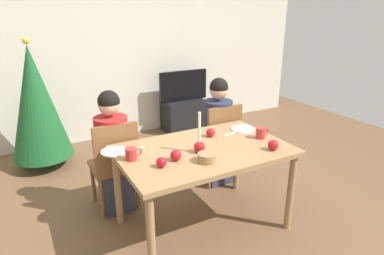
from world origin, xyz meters
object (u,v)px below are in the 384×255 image
(christmas_tree, at_px, (36,103))
(apple_far_edge, at_px, (273,145))
(mug_left, at_px, (131,154))
(person_left_child, at_px, (113,154))
(dining_table, at_px, (203,158))
(apple_by_right_mug, at_px, (176,155))
(bowl_walnuts, at_px, (207,158))
(candle_centerpiece, at_px, (199,144))
(tv, at_px, (183,86))
(apple_near_candle, at_px, (211,132))
(chair_right, at_px, (219,139))
(plate_left, at_px, (114,151))
(apple_by_left_plate, at_px, (161,162))
(plate_right, at_px, (242,129))
(tv_stand, at_px, (184,115))
(person_right_child, at_px, (218,133))
(mug_right, at_px, (261,133))
(chair_left, at_px, (115,161))

(christmas_tree, xyz_separation_m, apple_far_edge, (1.58, -2.25, -0.01))
(mug_left, distance_m, apple_far_edge, 1.14)
(person_left_child, height_order, apple_far_edge, person_left_child)
(dining_table, bearing_deg, apple_by_right_mug, -162.24)
(mug_left, relative_size, bowl_walnuts, 0.93)
(candle_centerpiece, bearing_deg, tv, 65.71)
(candle_centerpiece, relative_size, apple_near_candle, 4.24)
(mug_left, bearing_deg, apple_by_right_mug, -30.79)
(tv, height_order, mug_left, tv)
(candle_centerpiece, bearing_deg, apple_far_edge, -24.19)
(person_left_child, bearing_deg, chair_right, -1.63)
(chair_right, distance_m, mug_left, 1.29)
(plate_left, xyz_separation_m, apple_by_left_plate, (0.23, -0.43, 0.03))
(chair_right, xyz_separation_m, apple_by_right_mug, (-0.85, -0.70, 0.28))
(christmas_tree, xyz_separation_m, plate_right, (1.65, -1.75, -0.05))
(tv_stand, bearing_deg, apple_by_right_mug, -118.33)
(person_left_child, bearing_deg, person_right_child, 0.00)
(mug_right, height_order, bowl_walnuts, mug_right)
(plate_left, bearing_deg, chair_left, 75.53)
(bowl_walnuts, distance_m, apple_near_candle, 0.52)
(mug_right, bearing_deg, apple_by_left_plate, -173.99)
(dining_table, bearing_deg, christmas_tree, 119.38)
(candle_centerpiece, height_order, mug_right, candle_centerpiece)
(tv, height_order, christmas_tree, christmas_tree)
(apple_by_left_plate, relative_size, apple_by_right_mug, 0.91)
(christmas_tree, distance_m, candle_centerpiece, 2.26)
(apple_by_right_mug, bearing_deg, person_right_child, 40.78)
(person_left_child, distance_m, person_right_child, 1.14)
(person_left_child, xyz_separation_m, mug_left, (-0.00, -0.56, 0.23))
(candle_centerpiece, relative_size, plate_right, 1.53)
(person_right_child, height_order, tv, person_right_child)
(chair_left, relative_size, mug_right, 6.91)
(person_right_child, xyz_separation_m, tv, (0.44, 1.66, 0.14))
(chair_left, height_order, mug_left, chair_left)
(plate_right, bearing_deg, chair_right, 90.04)
(chair_left, relative_size, person_left_child, 0.77)
(dining_table, xyz_separation_m, tv_stand, (0.99, 2.30, -0.43))
(person_left_child, relative_size, candle_centerpiece, 3.47)
(plate_right, distance_m, apple_far_edge, 0.51)
(person_right_child, bearing_deg, apple_by_left_plate, -141.64)
(dining_table, height_order, person_left_child, person_left_child)
(apple_by_right_mug, bearing_deg, mug_left, 149.21)
(dining_table, relative_size, mug_left, 10.59)
(chair_left, height_order, apple_by_right_mug, chair_left)
(chair_right, height_order, plate_right, chair_right)
(tv, distance_m, plate_right, 2.14)
(christmas_tree, relative_size, mug_right, 11.88)
(chair_left, bearing_deg, plate_right, -19.16)
(apple_by_right_mug, height_order, apple_far_edge, apple_far_edge)
(bowl_walnuts, bearing_deg, apple_near_candle, 55.57)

